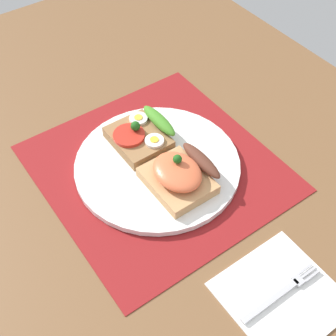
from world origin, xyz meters
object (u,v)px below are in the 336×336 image
(plate, at_px, (157,165))
(fork, at_px, (283,291))
(sandwich_salmon, at_px, (179,175))
(napkin, at_px, (281,295))
(sandwich_egg_tomato, at_px, (140,135))

(plate, bearing_deg, fork, 1.85)
(sandwich_salmon, relative_size, napkin, 0.73)
(sandwich_egg_tomato, xyz_separation_m, sandwich_salmon, (0.11, -0.00, 0.00))
(napkin, relative_size, fork, 1.08)
(sandwich_salmon, distance_m, fork, 0.23)
(sandwich_salmon, xyz_separation_m, napkin, (0.23, 0.00, -0.03))
(plate, distance_m, sandwich_egg_tomato, 0.06)
(sandwich_egg_tomato, height_order, fork, sandwich_egg_tomato)
(sandwich_egg_tomato, xyz_separation_m, napkin, (0.34, 0.00, -0.03))
(fork, bearing_deg, plate, -178.15)
(sandwich_salmon, height_order, napkin, sandwich_salmon)
(sandwich_salmon, bearing_deg, fork, 1.56)
(plate, xyz_separation_m, sandwich_salmon, (0.05, 0.00, 0.02))
(sandwich_egg_tomato, xyz_separation_m, fork, (0.34, 0.00, -0.02))
(napkin, xyz_separation_m, fork, (-0.00, 0.00, 0.00))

